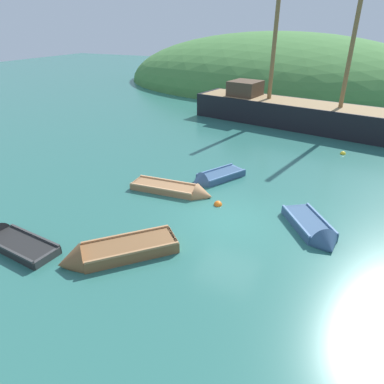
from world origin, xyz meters
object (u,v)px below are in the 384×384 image
rowboat_near_dock (111,254)px  buoy_yellow (343,154)px  rowboat_far (213,179)px  rowboat_outer_right (314,232)px  rowboat_outer_left (178,191)px  sailing_ship (295,117)px  rowboat_center (12,242)px  buoy_orange (218,205)px

rowboat_near_dock → buoy_yellow: size_ratio=11.06×
rowboat_far → rowboat_outer_right: bearing=89.2°
rowboat_outer_left → rowboat_near_dock: 5.19m
rowboat_outer_left → rowboat_near_dock: size_ratio=1.09×
rowboat_far → buoy_yellow: rowboat_far is taller
rowboat_far → rowboat_outer_left: bearing=1.4°
buoy_yellow → rowboat_outer_left: bearing=-126.9°
sailing_ship → rowboat_center: sailing_ship is taller
sailing_ship → buoy_orange: (-0.68, -14.01, -0.64)m
sailing_ship → buoy_yellow: bearing=-43.1°
rowboat_outer_left → buoy_yellow: rowboat_outer_left is taller
buoy_yellow → buoy_orange: (-4.41, -8.98, 0.00)m
sailing_ship → rowboat_outer_left: 13.97m
rowboat_far → rowboat_outer_right: size_ratio=1.02×
rowboat_outer_left → buoy_orange: size_ratio=10.83×
rowboat_center → sailing_ship: bearing=-101.5°
rowboat_outer_right → buoy_orange: size_ratio=8.46×
rowboat_outer_left → rowboat_center: size_ratio=1.15×
rowboat_outer_right → buoy_orange: rowboat_outer_right is taller
rowboat_outer_left → rowboat_near_dock: (0.20, -5.19, 0.05)m
sailing_ship → buoy_orange: 14.04m
rowboat_outer_left → buoy_yellow: bearing=49.1°
buoy_yellow → buoy_orange: bearing=-116.1°
rowboat_outer_left → buoy_orange: bearing=-12.9°
rowboat_outer_right → rowboat_near_dock: bearing=-88.8°
rowboat_near_dock → rowboat_center: rowboat_near_dock is taller
sailing_ship → rowboat_outer_right: bearing=-66.8°
rowboat_outer_left → buoy_orange: 2.11m
rowboat_outer_right → rowboat_outer_left: bearing=-133.3°
rowboat_outer_left → buoy_yellow: 10.82m
rowboat_far → sailing_ship: bearing=-160.6°
rowboat_far → rowboat_outer_left: size_ratio=0.80×
sailing_ship → buoy_yellow: 6.28m
rowboat_far → rowboat_outer_left: rowboat_far is taller
buoy_yellow → buoy_orange: 10.01m
sailing_ship → rowboat_near_dock: size_ratio=5.16×
rowboat_outer_right → rowboat_near_dock: rowboat_near_dock is taller
rowboat_center → buoy_yellow: (9.88, 14.73, -0.08)m
rowboat_center → buoy_yellow: bearing=-118.0°
rowboat_far → buoy_yellow: size_ratio=9.61×
rowboat_far → rowboat_near_dock: bearing=22.0°
sailing_ship → rowboat_near_dock: sailing_ship is taller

